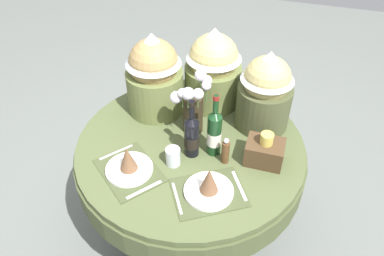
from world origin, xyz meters
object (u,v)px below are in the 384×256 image
(pepper_mill, at_px, (225,151))
(gift_tub_back_centre, at_px, (213,65))
(place_setting_left, at_px, (129,164))
(gift_tub_back_left, at_px, (154,71))
(woven_basket_side_right, at_px, (265,151))
(wine_bottle_left, at_px, (192,135))
(tumbler_near_left, at_px, (173,156))
(gift_tub_back_right, at_px, (266,88))
(wine_bottle_centre, at_px, (214,132))
(flower_vase, at_px, (193,106))
(place_setting_right, at_px, (209,186))
(dining_table, at_px, (190,159))

(pepper_mill, distance_m, gift_tub_back_centre, 0.56)
(place_setting_left, xyz_separation_m, gift_tub_back_left, (-0.05, 0.52, 0.22))
(gift_tub_back_left, xyz_separation_m, woven_basket_side_right, (0.69, -0.26, -0.20))
(wine_bottle_left, xyz_separation_m, pepper_mill, (0.18, -0.01, -0.05))
(gift_tub_back_left, bearing_deg, woven_basket_side_right, -20.41)
(tumbler_near_left, bearing_deg, gift_tub_back_right, 49.89)
(wine_bottle_left, xyz_separation_m, woven_basket_side_right, (0.37, 0.05, -0.06))
(wine_bottle_centre, xyz_separation_m, gift_tub_back_left, (-0.42, 0.27, 0.13))
(gift_tub_back_right, bearing_deg, woven_basket_side_right, -78.49)
(place_setting_left, distance_m, pepper_mill, 0.49)
(wine_bottle_centre, bearing_deg, place_setting_left, -145.38)
(wine_bottle_centre, relative_size, gift_tub_back_right, 0.79)
(flower_vase, height_order, wine_bottle_left, flower_vase)
(tumbler_near_left, xyz_separation_m, woven_basket_side_right, (0.44, 0.15, 0.02))
(place_setting_left, relative_size, place_setting_right, 1.01)
(dining_table, height_order, gift_tub_back_right, gift_tub_back_right)
(flower_vase, height_order, woven_basket_side_right, flower_vase)
(place_setting_left, xyz_separation_m, wine_bottle_left, (0.27, 0.21, 0.08))
(place_setting_left, bearing_deg, flower_vase, 59.95)
(place_setting_right, relative_size, gift_tub_back_left, 0.85)
(wine_bottle_centre, xyz_separation_m, tumbler_near_left, (-0.18, -0.14, -0.09))
(woven_basket_side_right, bearing_deg, wine_bottle_left, -171.66)
(wine_bottle_centre, bearing_deg, dining_table, 167.09)
(place_setting_left, height_order, wine_bottle_centre, wine_bottle_centre)
(flower_vase, relative_size, gift_tub_back_centre, 0.83)
(pepper_mill, height_order, gift_tub_back_centre, gift_tub_back_centre)
(dining_table, bearing_deg, place_setting_left, -129.03)
(tumbler_near_left, xyz_separation_m, gift_tub_back_right, (0.38, 0.45, 0.20))
(dining_table, xyz_separation_m, tumbler_near_left, (-0.04, -0.18, 0.18))
(place_setting_left, distance_m, tumbler_near_left, 0.23)
(place_setting_left, distance_m, flower_vase, 0.46)
(place_setting_left, relative_size, tumbler_near_left, 4.35)
(place_setting_right, height_order, flower_vase, flower_vase)
(dining_table, xyz_separation_m, woven_basket_side_right, (0.40, -0.02, 0.20))
(dining_table, distance_m, gift_tub_back_centre, 0.56)
(dining_table, xyz_separation_m, gift_tub_back_right, (0.34, 0.28, 0.38))
(dining_table, bearing_deg, wine_bottle_centre, -12.91)
(tumbler_near_left, relative_size, gift_tub_back_right, 0.21)
(wine_bottle_left, relative_size, pepper_mill, 2.16)
(dining_table, xyz_separation_m, wine_bottle_centre, (0.14, -0.03, 0.27))
(tumbler_near_left, height_order, gift_tub_back_centre, gift_tub_back_centre)
(wine_bottle_centre, height_order, gift_tub_back_right, gift_tub_back_right)
(place_setting_right, bearing_deg, gift_tub_back_right, 75.08)
(flower_vase, distance_m, tumbler_near_left, 0.30)
(wine_bottle_centre, height_order, pepper_mill, wine_bottle_centre)
(place_setting_right, xyz_separation_m, pepper_mill, (0.03, 0.23, 0.03))
(dining_table, relative_size, wine_bottle_left, 3.71)
(place_setting_left, bearing_deg, tumbler_near_left, 30.25)
(place_setting_left, distance_m, gift_tub_back_centre, 0.77)
(wine_bottle_left, xyz_separation_m, gift_tub_back_centre, (-0.01, 0.48, 0.13))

